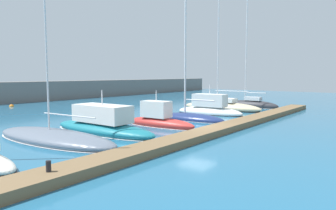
# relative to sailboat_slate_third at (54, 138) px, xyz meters

# --- Properties ---
(ground_plane) EXTENTS (120.00, 120.00, 0.00)m
(ground_plane) POSITION_rel_sailboat_slate_third_xyz_m (8.51, -5.23, -0.24)
(ground_plane) COLOR #236084
(dock_pier) EXTENTS (42.19, 1.74, 0.45)m
(dock_pier) POSITION_rel_sailboat_slate_third_xyz_m (8.51, -6.68, -0.01)
(dock_pier) COLOR brown
(dock_pier) RESTS_ON ground_plane
(sailboat_slate_third) EXTENTS (4.06, 10.64, 16.23)m
(sailboat_slate_third) POSITION_rel_sailboat_slate_third_xyz_m (0.00, 0.00, 0.00)
(sailboat_slate_third) COLOR slate
(sailboat_slate_third) RESTS_ON ground_plane
(motorboat_teal_fourth) EXTENTS (2.84, 9.78, 3.37)m
(motorboat_teal_fourth) POSITION_rel_sailboat_slate_third_xyz_m (3.85, -0.08, 0.34)
(motorboat_teal_fourth) COLOR #19707F
(motorboat_teal_fourth) RESTS_ON ground_plane
(motorboat_red_fifth) EXTENTS (2.08, 6.50, 3.18)m
(motorboat_red_fifth) POSITION_rel_sailboat_slate_third_xyz_m (8.49, -1.59, 0.32)
(motorboat_red_fifth) COLOR #B72D28
(motorboat_red_fifth) RESTS_ON ground_plane
(sailboat_navy_sixth) EXTENTS (2.30, 6.82, 11.86)m
(sailboat_navy_sixth) POSITION_rel_sailboat_slate_third_xyz_m (13.05, -1.70, 0.02)
(sailboat_navy_sixth) COLOR navy
(sailboat_navy_sixth) RESTS_ON ground_plane
(motorboat_white_seventh) EXTENTS (2.80, 7.59, 3.61)m
(motorboat_white_seventh) POSITION_rel_sailboat_slate_third_xyz_m (17.88, -0.76, 0.30)
(motorboat_white_seventh) COLOR white
(motorboat_white_seventh) RESTS_ON ground_plane
(sailboat_sand_eighth) EXTENTS (2.98, 10.03, 19.65)m
(sailboat_sand_eighth) POSITION_rel_sailboat_slate_third_xyz_m (22.34, 0.16, 0.13)
(sailboat_sand_eighth) COLOR beige
(sailboat_sand_eighth) RESTS_ON ground_plane
(sailboat_charcoal_ninth) EXTENTS (2.12, 7.18, 16.02)m
(sailboat_charcoal_ninth) POSITION_rel_sailboat_slate_third_xyz_m (27.04, -1.52, 0.13)
(sailboat_charcoal_ninth) COLOR #2D2D33
(sailboat_charcoal_ninth) RESTS_ON ground_plane
(mooring_buoy_orange) EXTENTS (0.59, 0.59, 0.59)m
(mooring_buoy_orange) POSITION_rel_sailboat_slate_third_xyz_m (8.73, 23.75, -0.24)
(mooring_buoy_orange) COLOR orange
(mooring_buoy_orange) RESTS_ON ground_plane
(dock_bollard) EXTENTS (0.20, 0.20, 0.44)m
(dock_bollard) POSITION_rel_sailboat_slate_third_xyz_m (-4.40, -6.68, 0.44)
(dock_bollard) COLOR black
(dock_bollard) RESTS_ON dock_pier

